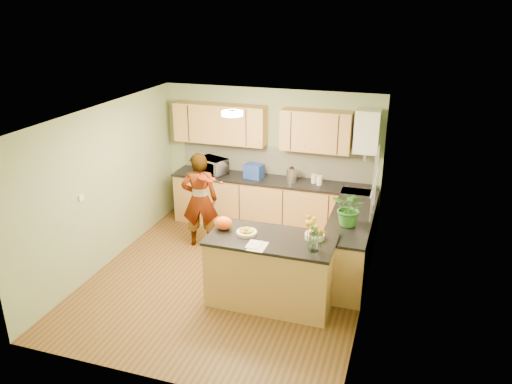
% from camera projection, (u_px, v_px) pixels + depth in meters
% --- Properties ---
extents(floor, '(4.50, 4.50, 0.00)m').
position_uv_depth(floor, '(228.00, 278.00, 7.53)').
color(floor, '#553818').
rests_on(floor, ground).
extents(ceiling, '(4.00, 4.50, 0.02)m').
position_uv_depth(ceiling, '(224.00, 115.00, 6.63)').
color(ceiling, white).
rests_on(ceiling, wall_back).
extents(wall_back, '(4.00, 0.02, 2.50)m').
position_uv_depth(wall_back, '(270.00, 157.00, 9.08)').
color(wall_back, '#8EA273').
rests_on(wall_back, floor).
extents(wall_front, '(4.00, 0.02, 2.50)m').
position_uv_depth(wall_front, '(147.00, 281.00, 5.08)').
color(wall_front, '#8EA273').
rests_on(wall_front, floor).
extents(wall_left, '(0.02, 4.50, 2.50)m').
position_uv_depth(wall_left, '(105.00, 187.00, 7.65)').
color(wall_left, '#8EA273').
rests_on(wall_left, floor).
extents(wall_right, '(0.02, 4.50, 2.50)m').
position_uv_depth(wall_right, '(369.00, 220.00, 6.51)').
color(wall_right, '#8EA273').
rests_on(wall_right, floor).
extents(back_counter, '(3.64, 0.62, 0.94)m').
position_uv_depth(back_counter, '(271.00, 203.00, 9.07)').
color(back_counter, tan).
rests_on(back_counter, floor).
extents(right_counter, '(0.62, 2.24, 0.94)m').
position_uv_depth(right_counter, '(351.00, 242.00, 7.64)').
color(right_counter, tan).
rests_on(right_counter, floor).
extents(splashback, '(3.60, 0.02, 0.52)m').
position_uv_depth(splashback, '(276.00, 161.00, 9.06)').
color(splashback, white).
rests_on(splashback, back_counter).
extents(upper_cabinets, '(3.20, 0.34, 0.70)m').
position_uv_depth(upper_cabinets, '(259.00, 126.00, 8.76)').
color(upper_cabinets, tan).
rests_on(upper_cabinets, wall_back).
extents(boiler, '(0.40, 0.30, 0.86)m').
position_uv_depth(boiler, '(367.00, 132.00, 8.22)').
color(boiler, white).
rests_on(boiler, wall_back).
extents(window_right, '(0.01, 1.30, 1.05)m').
position_uv_depth(window_right, '(375.00, 183.00, 6.94)').
color(window_right, white).
rests_on(window_right, wall_right).
extents(light_switch, '(0.02, 0.09, 0.09)m').
position_uv_depth(light_switch, '(81.00, 198.00, 7.10)').
color(light_switch, white).
rests_on(light_switch, wall_left).
extents(ceiling_lamp, '(0.30, 0.30, 0.07)m').
position_uv_depth(ceiling_lamp, '(232.00, 113.00, 6.91)').
color(ceiling_lamp, '#FFEABF').
rests_on(ceiling_lamp, ceiling).
extents(peninsula_island, '(1.70, 0.87, 0.98)m').
position_uv_depth(peninsula_island, '(271.00, 270.00, 6.81)').
color(peninsula_island, tan).
rests_on(peninsula_island, floor).
extents(fruit_dish, '(0.28, 0.28, 0.10)m').
position_uv_depth(fruit_dish, '(247.00, 231.00, 6.72)').
color(fruit_dish, beige).
rests_on(fruit_dish, peninsula_island).
extents(orange_bowl, '(0.26, 0.26, 0.15)m').
position_uv_depth(orange_bowl, '(315.00, 234.00, 6.58)').
color(orange_bowl, beige).
rests_on(orange_bowl, peninsula_island).
extents(flower_vase, '(0.27, 0.27, 0.50)m').
position_uv_depth(flower_vase, '(314.00, 226.00, 6.18)').
color(flower_vase, silver).
rests_on(flower_vase, peninsula_island).
extents(orange_bag, '(0.30, 0.28, 0.18)m').
position_uv_depth(orange_bag, '(224.00, 223.00, 6.84)').
color(orange_bag, '#FF5915').
rests_on(orange_bag, peninsula_island).
extents(papers, '(0.22, 0.30, 0.01)m').
position_uv_depth(papers, '(258.00, 246.00, 6.39)').
color(papers, white).
rests_on(papers, peninsula_island).
extents(violinist, '(0.69, 0.56, 1.64)m').
position_uv_depth(violinist, '(200.00, 200.00, 8.30)').
color(violinist, '#DAA785').
rests_on(violinist, floor).
extents(violin, '(0.70, 0.61, 0.17)m').
position_uv_depth(violin, '(204.00, 178.00, 7.87)').
color(violin, '#551005').
rests_on(violin, violinist).
extents(microwave, '(0.62, 0.52, 0.29)m').
position_uv_depth(microwave, '(212.00, 166.00, 9.15)').
color(microwave, white).
rests_on(microwave, back_counter).
extents(blue_box, '(0.35, 0.28, 0.25)m').
position_uv_depth(blue_box, '(254.00, 171.00, 8.92)').
color(blue_box, '#203C96').
rests_on(blue_box, back_counter).
extents(kettle, '(0.17, 0.17, 0.33)m').
position_uv_depth(kettle, '(292.00, 174.00, 8.73)').
color(kettle, silver).
rests_on(kettle, back_counter).
extents(jar_cream, '(0.12, 0.12, 0.15)m').
position_uv_depth(jar_cream, '(314.00, 179.00, 8.70)').
color(jar_cream, beige).
rests_on(jar_cream, back_counter).
extents(jar_white, '(0.12, 0.12, 0.16)m').
position_uv_depth(jar_white, '(319.00, 180.00, 8.60)').
color(jar_white, white).
rests_on(jar_white, back_counter).
extents(potted_plant, '(0.58, 0.54, 0.53)m').
position_uv_depth(potted_plant, '(350.00, 208.00, 6.98)').
color(potted_plant, '#347B29').
rests_on(potted_plant, right_counter).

